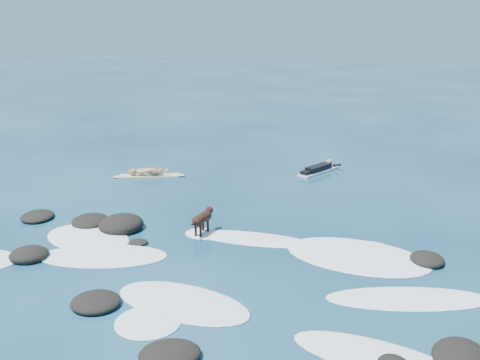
% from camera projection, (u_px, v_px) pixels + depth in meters
% --- Properties ---
extents(ground, '(160.00, 160.00, 0.00)m').
position_uv_depth(ground, '(196.00, 251.00, 14.60)').
color(ground, '#0A2642').
rests_on(ground, ground).
extents(reef_rocks, '(14.12, 7.48, 0.58)m').
position_uv_depth(reef_rocks, '(123.00, 265.00, 13.51)').
color(reef_rocks, black).
rests_on(reef_rocks, ground).
extents(breaking_foam, '(14.12, 6.75, 0.12)m').
position_uv_depth(breaking_foam, '(227.00, 269.00, 13.52)').
color(breaking_foam, white).
rests_on(breaking_foam, ground).
extents(standing_surfer_rig, '(2.77, 1.41, 1.65)m').
position_uv_depth(standing_surfer_rig, '(148.00, 161.00, 21.42)').
color(standing_surfer_rig, beige).
rests_on(standing_surfer_rig, ground).
extents(paddling_surfer_rig, '(1.57, 2.37, 0.43)m').
position_uv_depth(paddling_surfer_rig, '(319.00, 169.00, 22.25)').
color(paddling_surfer_rig, white).
rests_on(paddling_surfer_rig, ground).
extents(dog, '(0.41, 1.24, 0.79)m').
position_uv_depth(dog, '(203.00, 218.00, 15.57)').
color(dog, black).
rests_on(dog, ground).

